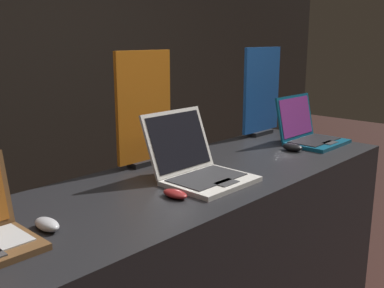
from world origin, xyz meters
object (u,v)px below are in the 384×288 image
object	(u,v)px
laptop_middle	(198,165)
mouse_back	(292,147)
mouse_front	(47,224)
promo_stand_back	(262,93)
mouse_middle	(175,194)
laptop_back	(309,132)
promo_stand_middle	(144,111)

from	to	relation	value
laptop_middle	mouse_back	world-z (taller)	laptop_middle
mouse_front	promo_stand_back	world-z (taller)	promo_stand_back
mouse_back	promo_stand_back	distance (m)	0.49
mouse_front	laptop_middle	xyz separation A→B (m)	(0.70, 0.00, 0.05)
laptop_middle	mouse_middle	size ratio (longest dim) A/B	3.39
laptop_middle	laptop_back	world-z (taller)	laptop_middle
mouse_back	promo_stand_back	bearing A→B (deg)	58.29
promo_stand_back	mouse_middle	bearing A→B (deg)	-160.15
laptop_middle	promo_stand_middle	xyz separation A→B (m)	(0.00, 0.34, 0.19)
mouse_middle	promo_stand_middle	world-z (taller)	promo_stand_middle
promo_stand_middle	promo_stand_back	xyz separation A→B (m)	(0.94, -0.01, -0.00)
mouse_back	laptop_back	bearing A→B (deg)	7.99
laptop_middle	mouse_back	xyz separation A→B (m)	(0.72, -0.03, -0.05)
laptop_middle	promo_stand_middle	size ratio (longest dim) A/B	0.72
mouse_middle	mouse_front	bearing A→B (deg)	169.95
mouse_front	laptop_back	size ratio (longest dim) A/B	0.32
promo_stand_middle	mouse_middle	bearing A→B (deg)	-117.43
mouse_front	laptop_back	world-z (taller)	laptop_back
mouse_middle	laptop_back	size ratio (longest dim) A/B	0.33
mouse_front	laptop_back	bearing A→B (deg)	0.06
mouse_middle	mouse_back	size ratio (longest dim) A/B	0.98
mouse_front	promo_stand_back	size ratio (longest dim) A/B	0.21
promo_stand_middle	promo_stand_back	size ratio (longest dim) A/B	1.00
laptop_middle	mouse_back	bearing A→B (deg)	-2.43
mouse_front	promo_stand_middle	bearing A→B (deg)	25.72
laptop_back	promo_stand_middle	bearing A→B (deg)	160.28
laptop_back	mouse_back	bearing A→B (deg)	-172.01
mouse_front	laptop_middle	world-z (taller)	laptop_middle
promo_stand_middle	mouse_back	size ratio (longest dim) A/B	4.63
mouse_front	laptop_middle	distance (m)	0.71
promo_stand_middle	laptop_back	bearing A→B (deg)	-19.72
laptop_middle	mouse_back	distance (m)	0.72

